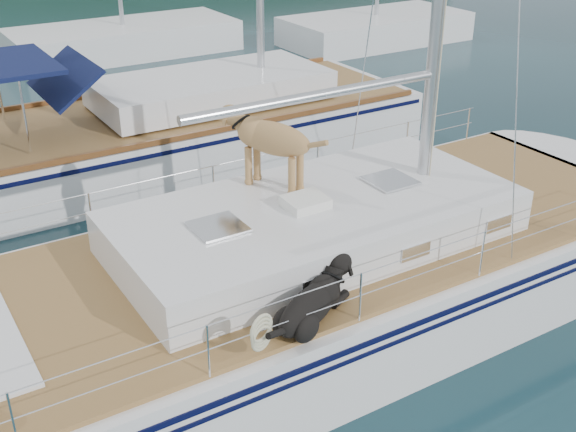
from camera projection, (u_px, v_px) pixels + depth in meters
ground at (264, 338)px, 9.61m from camera, size 120.00×120.00×0.00m
main_sailboat at (270, 292)px, 9.35m from camera, size 12.00×3.93×14.01m
neighbor_sailboat at (166, 135)px, 14.89m from camera, size 11.00×3.50×13.30m
bg_boat_center at (124, 40)px, 23.49m from camera, size 7.20×3.00×11.65m
bg_boat_east at (375, 29)px, 24.98m from camera, size 6.40×3.00×11.65m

